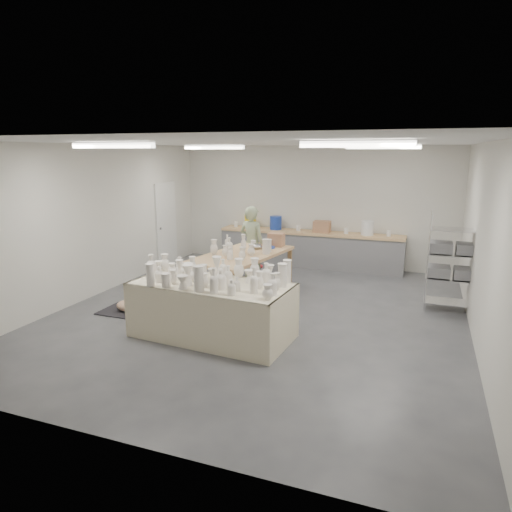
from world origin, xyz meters
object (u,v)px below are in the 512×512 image
at_px(drying_table, 212,307).
at_px(work_table, 245,253).
at_px(red_stool, 256,267).
at_px(potter, 252,244).

bearing_deg(drying_table, work_table, 102.50).
bearing_deg(work_table, red_stool, 110.81).
relative_size(drying_table, potter, 1.51).
xyz_separation_m(potter, red_stool, (0.00, 0.27, -0.60)).
height_order(work_table, potter, potter).
distance_m(work_table, red_stool, 1.47).
bearing_deg(drying_table, red_stool, 103.63).
distance_m(drying_table, potter, 3.25).
relative_size(work_table, red_stool, 6.58).
xyz_separation_m(drying_table, red_stool, (-0.55, 3.46, -0.23)).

